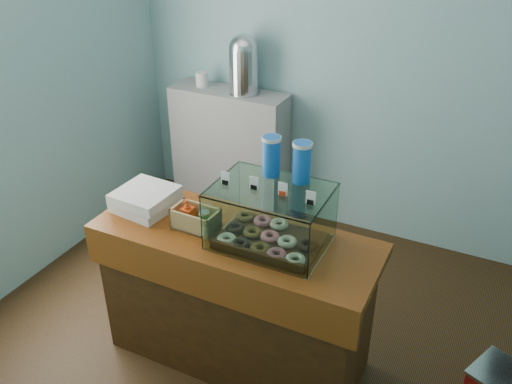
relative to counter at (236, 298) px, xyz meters
The scene contains 8 objects.
ground 0.52m from the counter, 90.00° to the left, with size 3.50×3.50×0.00m, color black.
room_shell 1.27m from the counter, 84.37° to the left, with size 3.54×3.04×2.82m.
counter is the anchor object (origin of this frame).
back_shelf 1.82m from the counter, 119.76° to the left, with size 1.00×0.32×1.10m, color gray.
display_case 0.65m from the counter, 14.52° to the left, with size 0.60×0.44×0.54m.
condiment_crate 0.55m from the counter, behind, with size 0.25×0.16×0.17m.
pastry_boxes 0.78m from the counter, behind, with size 0.34×0.35×0.13m.
coffee_urn 1.96m from the counter, 115.62° to the left, with size 0.26×0.26×0.48m.
Camera 1 is at (1.19, -2.40, 2.55)m, focal length 38.00 mm.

